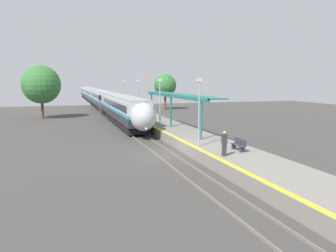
{
  "coord_description": "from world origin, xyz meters",
  "views": [
    {
      "loc": [
        -7.79,
        -25.31,
        6.07
      ],
      "look_at": [
        0.6,
        0.9,
        2.28
      ],
      "focal_mm": 35.0,
      "sensor_mm": 36.0,
      "label": 1
    }
  ],
  "objects_px": {
    "person_waiting": "(224,143)",
    "lamppost_near": "(199,108)",
    "train": "(98,97)",
    "railway_signal": "(100,105)",
    "lamppost_far": "(138,96)",
    "platform_bench": "(239,144)",
    "lamppost_mid": "(160,100)",
    "lamppost_farthest": "(124,93)"
  },
  "relations": [
    {
      "from": "person_waiting",
      "to": "lamppost_near",
      "type": "height_order",
      "value": "lamppost_near"
    },
    {
      "from": "train",
      "to": "railway_signal",
      "type": "bearing_deg",
      "value": -95.06
    },
    {
      "from": "railway_signal",
      "to": "lamppost_far",
      "type": "xyz_separation_m",
      "value": [
        4.91,
        -4.21,
        1.53
      ]
    },
    {
      "from": "railway_signal",
      "to": "train",
      "type": "bearing_deg",
      "value": 84.94
    },
    {
      "from": "train",
      "to": "railway_signal",
      "type": "distance_m",
      "value": 29.26
    },
    {
      "from": "platform_bench",
      "to": "lamppost_near",
      "type": "bearing_deg",
      "value": 131.32
    },
    {
      "from": "train",
      "to": "person_waiting",
      "type": "xyz_separation_m",
      "value": [
        2.63,
        -58.89,
        -0.47
      ]
    },
    {
      "from": "lamppost_near",
      "to": "lamppost_mid",
      "type": "xyz_separation_m",
      "value": [
        0.0,
        10.89,
        0.0
      ]
    },
    {
      "from": "lamppost_far",
      "to": "lamppost_farthest",
      "type": "bearing_deg",
      "value": 90.0
    },
    {
      "from": "train",
      "to": "person_waiting",
      "type": "height_order",
      "value": "train"
    },
    {
      "from": "platform_bench",
      "to": "person_waiting",
      "type": "relative_size",
      "value": 0.95
    },
    {
      "from": "platform_bench",
      "to": "railway_signal",
      "type": "bearing_deg",
      "value": 103.99
    },
    {
      "from": "lamppost_far",
      "to": "lamppost_farthest",
      "type": "distance_m",
      "value": 10.89
    },
    {
      "from": "railway_signal",
      "to": "lamppost_far",
      "type": "bearing_deg",
      "value": -40.63
    },
    {
      "from": "person_waiting",
      "to": "railway_signal",
      "type": "bearing_deg",
      "value": 99.93
    },
    {
      "from": "lamppost_near",
      "to": "lamppost_mid",
      "type": "relative_size",
      "value": 1.0
    },
    {
      "from": "train",
      "to": "lamppost_far",
      "type": "distance_m",
      "value": 33.48
    },
    {
      "from": "person_waiting",
      "to": "railway_signal",
      "type": "xyz_separation_m",
      "value": [
        -5.21,
        29.74,
        0.61
      ]
    },
    {
      "from": "lamppost_mid",
      "to": "lamppost_farthest",
      "type": "distance_m",
      "value": 21.77
    },
    {
      "from": "person_waiting",
      "to": "lamppost_far",
      "type": "relative_size",
      "value": 0.33
    },
    {
      "from": "lamppost_mid",
      "to": "lamppost_near",
      "type": "bearing_deg",
      "value": -90.0
    },
    {
      "from": "train",
      "to": "railway_signal",
      "type": "xyz_separation_m",
      "value": [
        -2.58,
        -29.15,
        0.15
      ]
    },
    {
      "from": "platform_bench",
      "to": "lamppost_farthest",
      "type": "bearing_deg",
      "value": 93.56
    },
    {
      "from": "lamppost_far",
      "to": "platform_bench",
      "type": "bearing_deg",
      "value": -84.86
    },
    {
      "from": "railway_signal",
      "to": "lamppost_farthest",
      "type": "xyz_separation_m",
      "value": [
        4.91,
        6.67,
        1.53
      ]
    },
    {
      "from": "person_waiting",
      "to": "lamppost_farthest",
      "type": "height_order",
      "value": "lamppost_farthest"
    },
    {
      "from": "platform_bench",
      "to": "lamppost_farthest",
      "type": "relative_size",
      "value": 0.31
    },
    {
      "from": "platform_bench",
      "to": "lamppost_mid",
      "type": "bearing_deg",
      "value": 99.27
    },
    {
      "from": "railway_signal",
      "to": "lamppost_mid",
      "type": "height_order",
      "value": "lamppost_mid"
    },
    {
      "from": "railway_signal",
      "to": "lamppost_far",
      "type": "relative_size",
      "value": 0.75
    },
    {
      "from": "platform_bench",
      "to": "lamppost_mid",
      "type": "height_order",
      "value": "lamppost_mid"
    },
    {
      "from": "lamppost_near",
      "to": "person_waiting",
      "type": "bearing_deg",
      "value": -85.45
    },
    {
      "from": "train",
      "to": "lamppost_near",
      "type": "height_order",
      "value": "lamppost_near"
    },
    {
      "from": "train",
      "to": "person_waiting",
      "type": "relative_size",
      "value": 54.22
    },
    {
      "from": "railway_signal",
      "to": "lamppost_near",
      "type": "relative_size",
      "value": 0.75
    },
    {
      "from": "platform_bench",
      "to": "railway_signal",
      "type": "relative_size",
      "value": 0.42
    },
    {
      "from": "platform_bench",
      "to": "person_waiting",
      "type": "xyz_separation_m",
      "value": [
        -1.88,
        -1.27,
        0.44
      ]
    },
    {
      "from": "platform_bench",
      "to": "person_waiting",
      "type": "bearing_deg",
      "value": -145.92
    },
    {
      "from": "train",
      "to": "lamppost_farthest",
      "type": "relative_size",
      "value": 17.78
    },
    {
      "from": "train",
      "to": "platform_bench",
      "type": "height_order",
      "value": "train"
    },
    {
      "from": "person_waiting",
      "to": "lamppost_far",
      "type": "xyz_separation_m",
      "value": [
        -0.3,
        25.53,
        2.15
      ]
    },
    {
      "from": "lamppost_mid",
      "to": "lamppost_farthest",
      "type": "relative_size",
      "value": 1.0
    }
  ]
}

